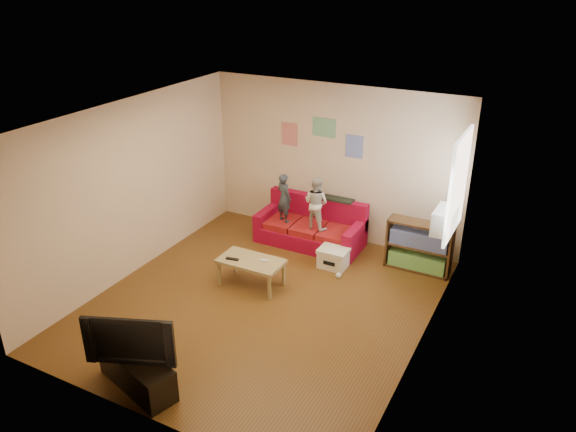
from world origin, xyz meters
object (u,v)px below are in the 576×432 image
at_px(child_a, 284,198).
at_px(file_box, 333,258).
at_px(television, 132,336).
at_px(child_b, 316,203).
at_px(sofa, 312,228).
at_px(bookshelf, 419,249).
at_px(tv_stand, 137,372).
at_px(coffee_table, 251,264).

xyz_separation_m(child_a, file_box, (1.13, -0.47, -0.65)).
height_order(file_box, television, television).
bearing_deg(child_a, child_b, -157.24).
relative_size(sofa, bookshelf, 1.78).
height_order(sofa, tv_stand, sofa).
bearing_deg(sofa, television, -92.79).
distance_m(coffee_table, television, 2.53).
relative_size(child_a, coffee_table, 0.89).
bearing_deg(child_a, sofa, -137.51).
xyz_separation_m(child_a, child_b, (0.60, -0.00, 0.02)).
xyz_separation_m(sofa, coffee_table, (-0.19, -1.71, 0.10)).
distance_m(child_a, bookshelf, 2.39).
distance_m(child_a, file_box, 1.39).
height_order(bookshelf, file_box, bookshelf).
bearing_deg(file_box, child_a, 157.65).
bearing_deg(bookshelf, coffee_table, -141.90).
relative_size(coffee_table, file_box, 2.09).
xyz_separation_m(child_b, coffee_table, (-0.34, -1.55, -0.46)).
height_order(sofa, child_a, child_a).
bearing_deg(television, child_a, 71.82).
bearing_deg(child_b, coffee_table, 87.41).
distance_m(bookshelf, tv_stand, 4.65).
distance_m(sofa, file_box, 0.93).
distance_m(sofa, coffee_table, 1.73).
xyz_separation_m(sofa, file_box, (0.68, -0.63, -0.11)).
bearing_deg(child_b, child_a, 9.72).
bearing_deg(file_box, tv_stand, -103.88).
height_order(child_b, file_box, child_b).
relative_size(bookshelf, television, 0.99).
bearing_deg(television, coffee_table, 68.00).
distance_m(coffee_table, tv_stand, 2.52).
relative_size(child_a, file_box, 1.86).
xyz_separation_m(sofa, child_a, (-0.45, -0.16, 0.54)).
xyz_separation_m(coffee_table, tv_stand, (-0.02, -2.51, -0.17)).
relative_size(coffee_table, tv_stand, 0.89).
bearing_deg(child_a, coffee_table, 122.32).
relative_size(tv_stand, television, 1.05).
height_order(child_b, coffee_table, child_b).
xyz_separation_m(child_b, television, (-0.35, -4.06, -0.13)).
bearing_deg(file_box, sofa, 137.36).
xyz_separation_m(file_box, tv_stand, (-0.89, -3.60, 0.04)).
distance_m(tv_stand, television, 0.50).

